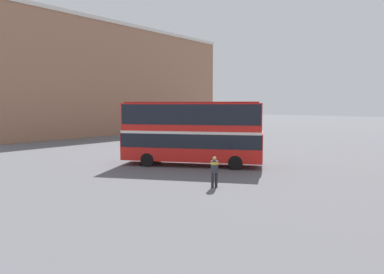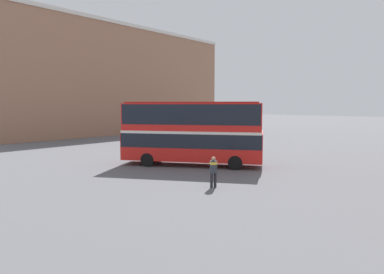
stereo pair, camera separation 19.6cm
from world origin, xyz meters
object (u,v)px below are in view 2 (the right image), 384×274
Objects in this scene: pedestrian_foreground at (213,169)px; parked_car_kerb_near at (173,136)px; double_decker_bus at (192,129)px; parked_car_kerb_far at (186,132)px.

parked_car_kerb_near is (-16.88, 14.24, -0.27)m from pedestrian_foreground.
double_decker_bus is 5.98× the size of pedestrian_foreground.
double_decker_bus reaches higher than pedestrian_foreground.
parked_car_kerb_far is at bearing -32.13° from pedestrian_foreground.
pedestrian_foreground is 27.89m from parked_car_kerb_far.
double_decker_bus is at bearing 130.37° from parked_car_kerb_near.
pedestrian_foreground reaches higher than parked_car_kerb_far.
parked_car_kerb_near is at bearing 111.16° from parked_car_kerb_far.
pedestrian_foreground is (5.34, -4.36, -1.63)m from double_decker_bus.
pedestrian_foreground is at bearing 130.80° from parked_car_kerb_near.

